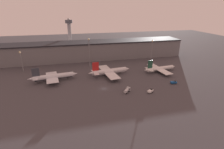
# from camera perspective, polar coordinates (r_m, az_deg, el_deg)

# --- Properties ---
(ground) EXTENTS (600.00, 600.00, 0.00)m
(ground) POSITION_cam_1_polar(r_m,az_deg,el_deg) (133.95, -2.71, -4.62)
(ground) COLOR #423F44
(terminal_building) EXTENTS (222.05, 28.56, 20.67)m
(terminal_building) POSITION_cam_1_polar(r_m,az_deg,el_deg) (209.89, -7.23, 7.86)
(terminal_building) COLOR slate
(terminal_building) RESTS_ON ground
(airplane_0) EXTENTS (40.57, 27.11, 12.86)m
(airplane_0) POSITION_cam_1_polar(r_m,az_deg,el_deg) (154.18, -18.60, -0.69)
(airplane_0) COLOR silver
(airplane_0) RESTS_ON ground
(airplane_1) EXTENTS (40.05, 38.71, 13.59)m
(airplane_1) POSITION_cam_1_polar(r_m,az_deg,el_deg) (158.52, -0.86, 1.06)
(airplane_1) COLOR silver
(airplane_1) RESTS_ON ground
(airplane_2) EXTENTS (35.13, 32.59, 12.38)m
(airplane_2) POSITION_cam_1_polar(r_m,az_deg,el_deg) (173.46, 15.37, 1.88)
(airplane_2) COLOR white
(airplane_2) RESTS_ON ground
(service_vehicle_0) EXTENTS (6.42, 6.60, 3.15)m
(service_vehicle_0) POSITION_cam_1_polar(r_m,az_deg,el_deg) (127.79, 4.91, -5.11)
(service_vehicle_0) COLOR #9EA3A8
(service_vehicle_0) RESTS_ON ground
(service_vehicle_1) EXTENTS (5.22, 3.22, 2.76)m
(service_vehicle_1) POSITION_cam_1_polar(r_m,az_deg,el_deg) (149.93, 19.49, -2.42)
(service_vehicle_1) COLOR #195199
(service_vehicle_1) RESTS_ON ground
(service_vehicle_2) EXTENTS (5.20, 4.66, 2.74)m
(service_vehicle_2) POSITION_cam_1_polar(r_m,az_deg,el_deg) (130.33, 12.45, -5.27)
(service_vehicle_2) COLOR white
(service_vehicle_2) RESTS_ON ground
(lamp_post_0) EXTENTS (1.80, 1.80, 19.78)m
(lamp_post_0) POSITION_cam_1_polar(r_m,az_deg,el_deg) (186.08, -27.58, 4.69)
(lamp_post_0) COLOR slate
(lamp_post_0) RESTS_ON ground
(lamp_post_1) EXTENTS (1.80, 1.80, 29.08)m
(lamp_post_1) POSITION_cam_1_polar(r_m,az_deg,el_deg) (179.94, -7.46, 8.14)
(lamp_post_1) COLOR slate
(lamp_post_1) RESTS_ON ground
(lamp_post_2) EXTENTS (1.80, 1.80, 24.58)m
(lamp_post_2) POSITION_cam_1_polar(r_m,az_deg,el_deg) (199.75, 12.91, 8.37)
(lamp_post_2) COLOR slate
(lamp_post_2) RESTS_ON ground
(control_tower) EXTENTS (9.00, 9.00, 45.66)m
(control_tower) POSITION_cam_1_polar(r_m,az_deg,el_deg) (239.50, -13.66, 13.00)
(control_tower) COLOR #99999E
(control_tower) RESTS_ON ground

